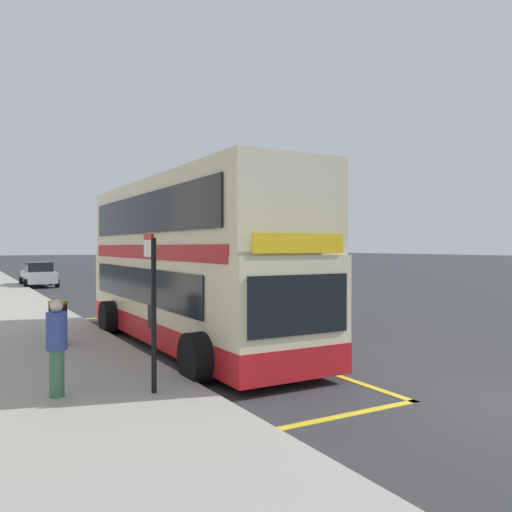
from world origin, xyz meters
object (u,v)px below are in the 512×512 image
(parked_car_white_behind, at_px, (163,277))
(litter_bin, at_px, (58,323))
(bus_stop_sign, at_px, (152,299))
(parked_car_silver_kerbside, at_px, (39,275))
(double_decker_bus, at_px, (188,269))
(pedestrian_waiting_near_sign, at_px, (57,344))

(parked_car_white_behind, xyz_separation_m, litter_bin, (-8.64, -16.18, -0.09))
(bus_stop_sign, relative_size, parked_car_silver_kerbside, 0.65)
(double_decker_bus, relative_size, pedestrian_waiting_near_sign, 6.50)
(bus_stop_sign, relative_size, litter_bin, 2.43)
(parked_car_silver_kerbside, height_order, pedestrian_waiting_near_sign, pedestrian_waiting_near_sign)
(pedestrian_waiting_near_sign, height_order, litter_bin, pedestrian_waiting_near_sign)
(bus_stop_sign, distance_m, litter_bin, 5.53)
(pedestrian_waiting_near_sign, relative_size, litter_bin, 1.45)
(parked_car_white_behind, bearing_deg, litter_bin, 61.15)
(parked_car_silver_kerbside, bearing_deg, bus_stop_sign, -94.13)
(double_decker_bus, height_order, litter_bin, double_decker_bus)
(pedestrian_waiting_near_sign, xyz_separation_m, litter_bin, (0.79, 4.88, -0.32))
(parked_car_white_behind, relative_size, litter_bin, 3.73)
(bus_stop_sign, distance_m, pedestrian_waiting_near_sign, 1.73)
(bus_stop_sign, distance_m, parked_car_silver_kerbside, 28.25)
(bus_stop_sign, bearing_deg, parked_car_silver_kerbside, 86.46)
(parked_car_silver_kerbside, bearing_deg, litter_bin, -96.70)
(double_decker_bus, distance_m, parked_car_white_behind, 18.07)
(bus_stop_sign, height_order, parked_car_silver_kerbside, bus_stop_sign)
(pedestrian_waiting_near_sign, bearing_deg, parked_car_white_behind, 65.88)
(bus_stop_sign, bearing_deg, double_decker_bus, 60.76)
(double_decker_bus, height_order, bus_stop_sign, double_decker_bus)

